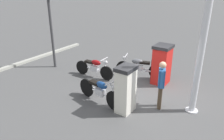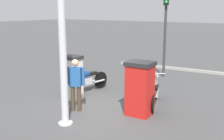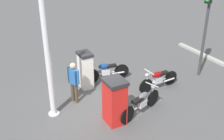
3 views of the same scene
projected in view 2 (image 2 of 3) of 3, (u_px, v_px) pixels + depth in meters
name	position (u px, v px, depth m)	size (l,w,h in m)	color
ground_plane	(102.00, 107.00, 9.17)	(120.00, 120.00, 0.00)	#4C4C4C
fuel_pump_near	(140.00, 88.00, 8.32)	(0.71, 0.81, 1.63)	red
fuel_pump_far	(72.00, 77.00, 9.79)	(0.56, 0.70, 1.56)	silver
motorcycle_near_pump	(155.00, 91.00, 9.24)	(2.01, 0.90, 0.97)	black
motorcycle_far_pump	(88.00, 80.00, 10.69)	(2.05, 0.60, 0.98)	black
motorcycle_extra	(144.00, 77.00, 11.15)	(1.96, 0.56, 0.95)	black
attendant_person	(76.00, 82.00, 8.63)	(0.34, 0.55, 1.64)	#473828
roadside_traffic_light	(166.00, 18.00, 12.70)	(0.40, 0.30, 4.01)	#38383A
canopy_support_pole	(63.00, 53.00, 7.39)	(0.40, 0.40, 4.14)	silver
road_edge_kerb	(179.00, 69.00, 14.71)	(0.65, 6.89, 0.12)	#9E9E93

